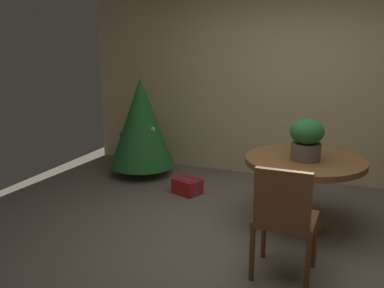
{
  "coord_description": "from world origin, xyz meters",
  "views": [
    {
      "loc": [
        0.88,
        -3.57,
        1.91
      ],
      "look_at": [
        -0.72,
        0.32,
        0.84
      ],
      "focal_mm": 40.81,
      "sensor_mm": 36.0,
      "label": 1
    }
  ],
  "objects_px": {
    "round_dining_table": "(304,173)",
    "holiday_tree": "(141,123)",
    "flower_vase": "(306,138)",
    "wooden_chair_near": "(284,216)",
    "gift_box_red": "(187,186)"
  },
  "relations": [
    {
      "from": "round_dining_table",
      "to": "flower_vase",
      "type": "relative_size",
      "value": 2.93
    },
    {
      "from": "round_dining_table",
      "to": "wooden_chair_near",
      "type": "xyz_separation_m",
      "value": [
        0.0,
        -1.03,
        -0.04
      ]
    },
    {
      "from": "wooden_chair_near",
      "to": "holiday_tree",
      "type": "xyz_separation_m",
      "value": [
        -2.3,
        1.9,
        0.2
      ]
    },
    {
      "from": "round_dining_table",
      "to": "holiday_tree",
      "type": "relative_size",
      "value": 0.87
    },
    {
      "from": "flower_vase",
      "to": "gift_box_red",
      "type": "height_order",
      "value": "flower_vase"
    },
    {
      "from": "round_dining_table",
      "to": "holiday_tree",
      "type": "height_order",
      "value": "holiday_tree"
    },
    {
      "from": "round_dining_table",
      "to": "gift_box_red",
      "type": "height_order",
      "value": "round_dining_table"
    },
    {
      "from": "gift_box_red",
      "to": "wooden_chair_near",
      "type": "bearing_deg",
      "value": -45.58
    },
    {
      "from": "flower_vase",
      "to": "gift_box_red",
      "type": "xyz_separation_m",
      "value": [
        -1.45,
        0.5,
        -0.85
      ]
    },
    {
      "from": "wooden_chair_near",
      "to": "gift_box_red",
      "type": "bearing_deg",
      "value": 134.42
    },
    {
      "from": "wooden_chair_near",
      "to": "gift_box_red",
      "type": "relative_size",
      "value": 2.46
    },
    {
      "from": "wooden_chair_near",
      "to": "holiday_tree",
      "type": "relative_size",
      "value": 0.7
    },
    {
      "from": "wooden_chair_near",
      "to": "round_dining_table",
      "type": "bearing_deg",
      "value": 90.0
    },
    {
      "from": "holiday_tree",
      "to": "gift_box_red",
      "type": "distance_m",
      "value": 1.16
    },
    {
      "from": "round_dining_table",
      "to": "holiday_tree",
      "type": "bearing_deg",
      "value": 159.14
    }
  ]
}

